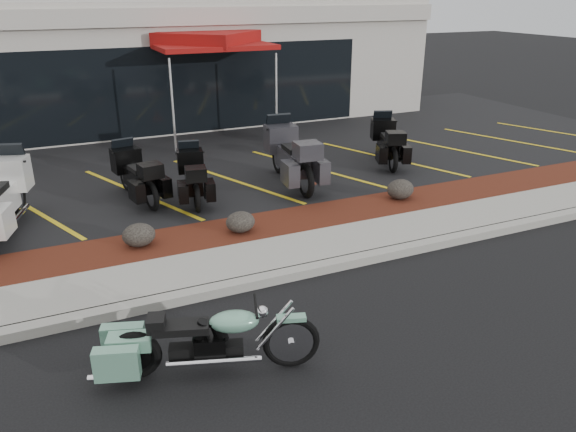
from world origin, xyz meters
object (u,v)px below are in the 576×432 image
hero_cruiser (291,335)px  touring_white (13,180)px  traffic_cone (194,147)px  popup_canopy (208,41)px

hero_cruiser → touring_white: 7.15m
hero_cruiser → traffic_cone: 9.46m
traffic_cone → hero_cruiser: bearing=-98.5°
popup_canopy → hero_cruiser: bearing=-100.1°
hero_cruiser → traffic_cone: bearing=99.7°
hero_cruiser → popup_canopy: popup_canopy is taller
traffic_cone → popup_canopy: bearing=60.9°
hero_cruiser → touring_white: bearing=132.9°
hero_cruiser → traffic_cone: size_ratio=6.31×
hero_cruiser → traffic_cone: (1.39, 9.35, -0.10)m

